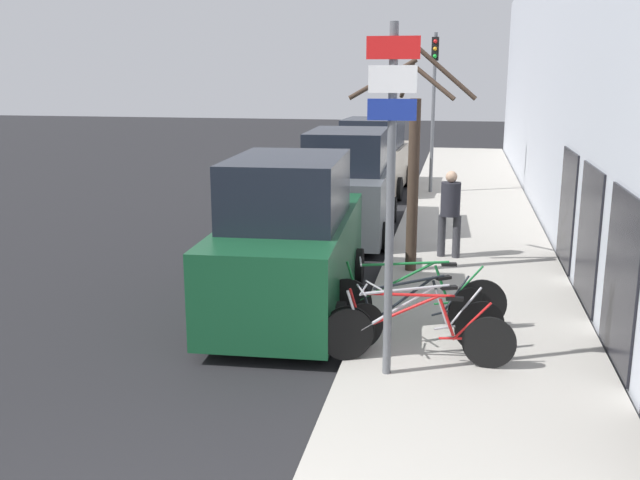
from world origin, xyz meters
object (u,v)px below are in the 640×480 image
at_px(signpost, 391,185).
at_px(bicycle_3, 414,300).
at_px(parked_car_0, 290,242).
at_px(parked_car_2, 373,159).
at_px(bicycle_2, 416,313).
at_px(bicycle_1, 414,326).
at_px(parked_car_1, 348,188).
at_px(street_tree, 414,164).
at_px(pedestrian_near, 450,208).
at_px(traffic_light, 434,91).
at_px(bicycle_0, 418,332).

height_order(signpost, bicycle_3, signpost).
xyz_separation_m(parked_car_0, parked_car_2, (-0.09, 11.16, -0.05)).
bearing_deg(parked_car_0, bicycle_2, -35.97).
xyz_separation_m(bicycle_1, bicycle_3, (-0.07, 0.97, 0.02)).
bearing_deg(parked_car_1, street_tree, -64.98).
height_order(bicycle_1, pedestrian_near, pedestrian_near).
bearing_deg(parked_car_2, traffic_light, -13.74).
bearing_deg(parked_car_0, parked_car_1, 86.42).
height_order(bicycle_3, parked_car_1, parked_car_1).
distance_m(pedestrian_near, street_tree, 1.53).
bearing_deg(traffic_light, street_tree, -89.84).
height_order(bicycle_3, parked_car_2, parked_car_2).
bearing_deg(traffic_light, bicycle_1, -88.44).
relative_size(bicycle_0, traffic_light, 0.51).
xyz_separation_m(bicycle_1, parked_car_1, (-1.95, 7.17, 0.53)).
height_order(bicycle_2, pedestrian_near, pedestrian_near).
relative_size(pedestrian_near, street_tree, 0.43).
xyz_separation_m(bicycle_3, parked_car_1, (-1.88, 6.20, 0.50)).
relative_size(pedestrian_near, traffic_light, 0.36).
relative_size(signpost, bicycle_3, 1.58).
relative_size(parked_car_2, pedestrian_near, 2.57).
height_order(bicycle_0, bicycle_1, bicycle_1).
height_order(bicycle_3, parked_car_0, parked_car_0).
bearing_deg(traffic_light, parked_car_0, -98.85).
bearing_deg(bicycle_1, signpost, 134.39).
height_order(bicycle_3, traffic_light, traffic_light).
bearing_deg(street_tree, parked_car_0, -128.24).
xyz_separation_m(pedestrian_near, traffic_light, (-0.67, 7.50, 1.94)).
relative_size(bicycle_1, pedestrian_near, 1.34).
bearing_deg(signpost, traffic_light, 90.27).
relative_size(parked_car_1, parked_car_2, 1.15).
bearing_deg(parked_car_2, street_tree, -77.04).
bearing_deg(bicycle_2, street_tree, -29.80).
bearing_deg(bicycle_2, signpost, 131.80).
height_order(bicycle_2, parked_car_0, parked_car_0).
height_order(bicycle_1, bicycle_2, bicycle_1).
xyz_separation_m(signpost, traffic_light, (-0.06, 13.10, 0.66)).
distance_m(bicycle_3, traffic_light, 11.80).
bearing_deg(bicycle_1, pedestrian_near, -24.75).
xyz_separation_m(signpost, pedestrian_near, (0.60, 5.60, -1.27)).
height_order(bicycle_1, parked_car_0, parked_car_0).
xyz_separation_m(parked_car_0, traffic_light, (1.66, 10.67, 1.96)).
height_order(parked_car_1, traffic_light, traffic_light).
distance_m(street_tree, traffic_light, 8.59).
xyz_separation_m(signpost, parked_car_2, (-1.82, 13.59, -1.35)).
xyz_separation_m(bicycle_2, pedestrian_near, (0.33, 4.46, 0.58)).
height_order(parked_car_2, street_tree, street_tree).
bearing_deg(signpost, parked_car_1, 102.15).
xyz_separation_m(bicycle_0, pedestrian_near, (0.27, 5.17, 0.57)).
distance_m(bicycle_0, bicycle_3, 1.15).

